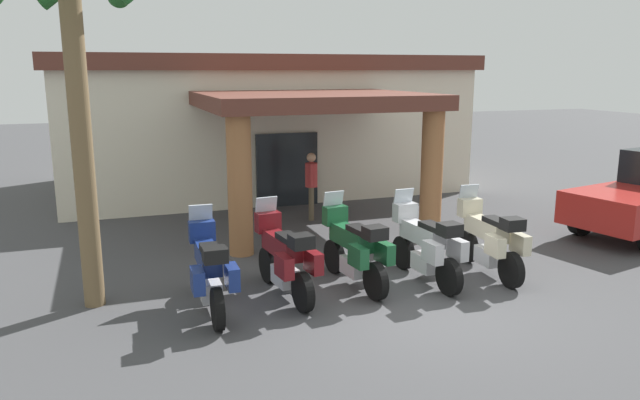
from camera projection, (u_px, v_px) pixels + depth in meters
The scene contains 9 objects.
ground_plane at pixel (426, 305), 10.10m from camera, with size 80.00×80.00×0.00m, color #424244.
motel_building at pixel (258, 121), 20.07m from camera, with size 12.67×11.68×4.27m.
motorcycle_blue at pixel (209, 270), 9.71m from camera, with size 0.71×2.21×1.61m.
motorcycle_maroon at pixel (285, 258), 10.37m from camera, with size 0.75×2.21×1.61m.
motorcycle_green at pixel (355, 249), 10.87m from camera, with size 0.75×2.21×1.61m.
motorcycle_silver at pixel (426, 245), 11.10m from camera, with size 0.72×2.21×1.61m.
motorcycle_cream at pixel (490, 239), 11.49m from camera, with size 0.73×2.21×1.61m.
pedestrian at pixel (311, 181), 15.66m from camera, with size 0.32×0.51×1.76m.
palm_tree_roadside at pixel (72, 32), 9.23m from camera, with size 2.40×2.47×6.09m.
Camera 1 is at (-4.87, -8.34, 3.87)m, focal length 33.95 mm.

